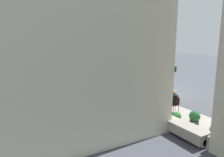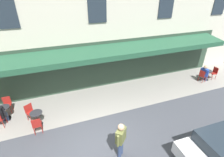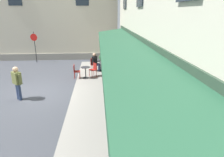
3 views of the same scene
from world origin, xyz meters
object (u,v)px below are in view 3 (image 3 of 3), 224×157
object	(u,v)px
cafe_table_mid_terrace	(101,65)
cafe_chair_red_facing_street	(110,64)
cafe_table_near_entrance	(86,71)
walking_pedestrian_in_olive	(17,81)
cafe_chair_red_under_awning	(76,70)
no_parking_sign	(34,42)
potted_plant_by_steps	(102,59)
potted_plant_mid_terrace	(102,56)
cafe_chair_red_by_window	(93,63)
potted_plant_entrance_left	(111,61)
cafe_chair_red_corner_left	(94,69)
seated_companion_in_black	(96,61)

from	to	relation	value
cafe_table_mid_terrace	cafe_chair_red_facing_street	xyz separation A→B (m)	(-0.03, -0.63, 0.06)
cafe_table_near_entrance	walking_pedestrian_in_olive	bearing A→B (deg)	136.14
cafe_chair_red_under_awning	cafe_table_mid_terrace	bearing A→B (deg)	-46.26
cafe_table_near_entrance	no_parking_sign	bearing A→B (deg)	43.50
cafe_chair_red_under_awning	walking_pedestrian_in_olive	bearing A→B (deg)	142.42
potted_plant_by_steps	no_parking_sign	bearing A→B (deg)	80.29
cafe_table_near_entrance	potted_plant_by_steps	size ratio (longest dim) A/B	0.92
cafe_table_near_entrance	potted_plant_mid_terrace	size ratio (longest dim) A/B	0.86
cafe_table_near_entrance	cafe_chair_red_facing_street	size ratio (longest dim) A/B	0.82
cafe_chair_red_under_awning	potted_plant_by_steps	bearing A→B (deg)	-25.94
no_parking_sign	cafe_table_mid_terrace	bearing A→B (deg)	-119.27
cafe_chair_red_by_window	cafe_table_near_entrance	bearing A→B (deg)	165.82
cafe_table_mid_terrace	potted_plant_mid_terrace	bearing A→B (deg)	-2.98
cafe_table_near_entrance	potted_plant_by_steps	distance (m)	3.90
walking_pedestrian_in_olive	potted_plant_by_steps	world-z (taller)	walking_pedestrian_in_olive
cafe_chair_red_facing_street	potted_plant_entrance_left	xyz separation A→B (m)	(1.63, -0.17, -0.16)
cafe_chair_red_by_window	walking_pedestrian_in_olive	distance (m)	6.14
cafe_chair_red_by_window	potted_plant_mid_terrace	world-z (taller)	cafe_chair_red_by_window
cafe_table_mid_terrace	potted_plant_by_steps	world-z (taller)	potted_plant_by_steps
cafe_chair_red_corner_left	cafe_table_mid_terrace	world-z (taller)	cafe_chair_red_corner_left
cafe_chair_red_by_window	cafe_chair_red_under_awning	bearing A→B (deg)	148.73
cafe_chair_red_facing_street	no_parking_sign	distance (m)	6.99
potted_plant_mid_terrace	cafe_chair_red_corner_left	bearing A→B (deg)	171.27
no_parking_sign	potted_plant_by_steps	bearing A→B (deg)	-99.71
cafe_chair_red_under_awning	cafe_chair_red_corner_left	distance (m)	1.22
no_parking_sign	potted_plant_entrance_left	xyz separation A→B (m)	(-1.49, -6.30, -1.40)
cafe_chair_red_facing_street	seated_companion_in_black	size ratio (longest dim) A/B	0.68
cafe_chair_red_under_awning	walking_pedestrian_in_olive	xyz separation A→B (m)	(-3.22, 2.48, 0.44)
walking_pedestrian_in_olive	potted_plant_mid_terrace	xyz separation A→B (m)	(8.08, -4.33, -0.56)
cafe_table_near_entrance	cafe_chair_red_by_window	world-z (taller)	cafe_chair_red_by_window
cafe_chair_red_under_awning	potted_plant_by_steps	distance (m)	4.15
cafe_chair_red_under_awning	potted_plant_mid_terrace	bearing A→B (deg)	-20.90
potted_plant_by_steps	seated_companion_in_black	bearing A→B (deg)	165.23
cafe_chair_red_by_window	potted_plant_by_steps	xyz separation A→B (m)	(1.96, -0.74, -0.11)
cafe_chair_red_by_window	walking_pedestrian_in_olive	world-z (taller)	walking_pedestrian_in_olive
no_parking_sign	potted_plant_mid_terrace	bearing A→B (deg)	-88.33
potted_plant_mid_terrace	potted_plant_by_steps	bearing A→B (deg)	177.97
walking_pedestrian_in_olive	potted_plant_entrance_left	world-z (taller)	walking_pedestrian_in_olive
seated_companion_in_black	potted_plant_entrance_left	world-z (taller)	seated_companion_in_black
cafe_table_near_entrance	potted_plant_by_steps	world-z (taller)	potted_plant_by_steps
cafe_chair_red_under_awning	cafe_chair_red_corner_left	size ratio (longest dim) A/B	1.00
cafe_table_mid_terrace	seated_companion_in_black	xyz separation A→B (m)	(0.10, 0.40, 0.22)
cafe_chair_red_under_awning	cafe_chair_red_corner_left	xyz separation A→B (m)	(0.36, -1.16, 0.00)
cafe_chair_red_by_window	potted_plant_entrance_left	size ratio (longest dim) A/B	1.27
cafe_chair_red_under_awning	cafe_table_mid_terrace	distance (m)	2.34
no_parking_sign	potted_plant_entrance_left	distance (m)	6.62
cafe_table_near_entrance	no_parking_sign	world-z (taller)	no_parking_sign
seated_companion_in_black	no_parking_sign	size ratio (longest dim) A/B	0.51
cafe_table_mid_terrace	walking_pedestrian_in_olive	size ratio (longest dim) A/B	0.45
cafe_table_mid_terrace	cafe_chair_red_facing_street	world-z (taller)	cafe_chair_red_facing_street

